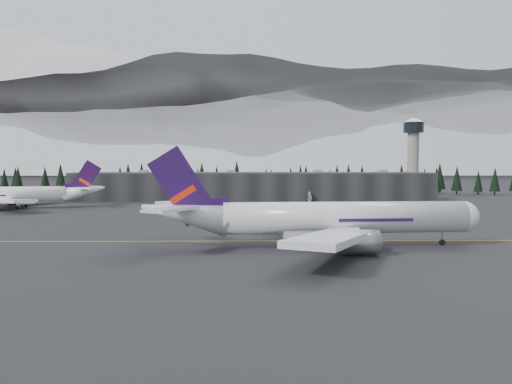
{
  "coord_description": "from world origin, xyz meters",
  "views": [
    {
      "loc": [
        -1.79,
        -104.16,
        15.51
      ],
      "look_at": [
        0.0,
        20.0,
        9.0
      ],
      "focal_mm": 35.0,
      "sensor_mm": 36.0,
      "label": 1
    }
  ],
  "objects_px": {
    "jet_main": "(316,219)",
    "gse_vehicle_b": "(310,200)",
    "terminal": "(253,186)",
    "jet_parked": "(18,195)",
    "control_tower": "(413,149)",
    "gse_vehicle_a": "(194,203)"
  },
  "relations": [
    {
      "from": "jet_main",
      "to": "gse_vehicle_b",
      "type": "xyz_separation_m",
      "value": [
        13.51,
        118.17,
        -4.68
      ]
    },
    {
      "from": "control_tower",
      "to": "gse_vehicle_a",
      "type": "bearing_deg",
      "value": -161.61
    },
    {
      "from": "control_tower",
      "to": "jet_parked",
      "type": "distance_m",
      "value": 169.48
    },
    {
      "from": "control_tower",
      "to": "gse_vehicle_b",
      "type": "height_order",
      "value": "control_tower"
    },
    {
      "from": "control_tower",
      "to": "gse_vehicle_a",
      "type": "distance_m",
      "value": 106.35
    },
    {
      "from": "terminal",
      "to": "gse_vehicle_a",
      "type": "bearing_deg",
      "value": -128.39
    },
    {
      "from": "gse_vehicle_a",
      "to": "gse_vehicle_b",
      "type": "relative_size",
      "value": 1.1
    },
    {
      "from": "terminal",
      "to": "control_tower",
      "type": "height_order",
      "value": "control_tower"
    },
    {
      "from": "jet_parked",
      "to": "gse_vehicle_b",
      "type": "height_order",
      "value": "jet_parked"
    },
    {
      "from": "control_tower",
      "to": "gse_vehicle_b",
      "type": "distance_m",
      "value": 58.58
    },
    {
      "from": "control_tower",
      "to": "jet_parked",
      "type": "bearing_deg",
      "value": -162.83
    },
    {
      "from": "terminal",
      "to": "gse_vehicle_b",
      "type": "distance_m",
      "value": 29.92
    },
    {
      "from": "control_tower",
      "to": "jet_main",
      "type": "height_order",
      "value": "control_tower"
    },
    {
      "from": "terminal",
      "to": "jet_parked",
      "type": "bearing_deg",
      "value": -151.48
    },
    {
      "from": "jet_parked",
      "to": "gse_vehicle_b",
      "type": "relative_size",
      "value": 13.31
    },
    {
      "from": "jet_main",
      "to": "gse_vehicle_b",
      "type": "height_order",
      "value": "jet_main"
    },
    {
      "from": "jet_main",
      "to": "gse_vehicle_b",
      "type": "relative_size",
      "value": 14.74
    },
    {
      "from": "terminal",
      "to": "control_tower",
      "type": "bearing_deg",
      "value": 2.29
    },
    {
      "from": "control_tower",
      "to": "jet_main",
      "type": "xyz_separation_m",
      "value": [
        -63.99,
        -137.4,
        -17.96
      ]
    },
    {
      "from": "gse_vehicle_a",
      "to": "gse_vehicle_b",
      "type": "height_order",
      "value": "gse_vehicle_b"
    },
    {
      "from": "gse_vehicle_b",
      "to": "jet_main",
      "type": "bearing_deg",
      "value": -20.74
    },
    {
      "from": "jet_main",
      "to": "jet_parked",
      "type": "bearing_deg",
      "value": 134.24
    }
  ]
}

